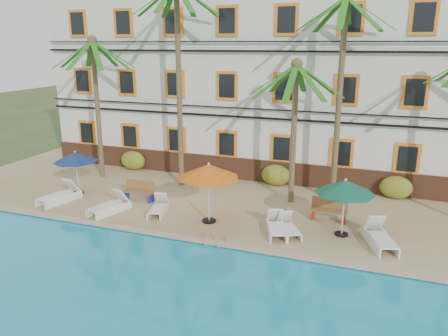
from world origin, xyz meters
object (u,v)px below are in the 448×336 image
at_px(umbrella_blue, 76,157).
at_px(lounger_d, 276,227).
at_px(lounger_a, 60,195).
at_px(lounger_c, 159,207).
at_px(lounger_f, 380,237).
at_px(umbrella_red, 209,172).
at_px(palm_a, 96,88).
at_px(palm_b, 178,62).
at_px(palm_c, 295,111).
at_px(palm_d, 341,74).
at_px(bench_right, 329,209).
at_px(pool_ladder, 216,245).
at_px(umbrella_green, 345,187).
at_px(bench_left, 139,191).
at_px(lounger_b, 110,206).
at_px(lounger_e, 288,227).

bearing_deg(umbrella_blue, lounger_d, -7.24).
relative_size(lounger_a, lounger_c, 1.21).
bearing_deg(lounger_f, umbrella_red, -178.83).
bearing_deg(palm_a, palm_b, 2.36).
bearing_deg(palm_c, palm_d, 24.78).
bearing_deg(palm_c, umbrella_blue, -166.80).
height_order(palm_c, bench_right, palm_c).
distance_m(bench_right, pool_ladder, 5.27).
bearing_deg(umbrella_green, bench_left, 175.59).
bearing_deg(palm_a, umbrella_green, -14.11).
relative_size(palm_c, bench_left, 4.33).
xyz_separation_m(palm_b, palm_d, (7.67, 0.29, -0.43)).
bearing_deg(lounger_f, lounger_b, -176.69).
relative_size(lounger_c, bench_left, 1.19).
bearing_deg(umbrella_red, pool_ladder, -61.69).
relative_size(palm_d, umbrella_blue, 4.33).
bearing_deg(bench_right, palm_b, 164.61).
height_order(umbrella_blue, pool_ladder, umbrella_blue).
height_order(palm_c, palm_d, palm_d).
bearing_deg(pool_ladder, umbrella_green, 30.30).
height_order(palm_c, umbrella_green, palm_c).
distance_m(lounger_b, lounger_d, 7.35).
xyz_separation_m(lounger_c, pool_ladder, (3.47, -2.09, -0.26)).
distance_m(umbrella_green, bench_left, 9.48).
relative_size(lounger_f, bench_left, 1.44).
relative_size(palm_a, palm_c, 1.15).
xyz_separation_m(palm_a, bench_left, (3.88, -2.60, -4.37)).
bearing_deg(palm_d, palm_b, -177.86).
relative_size(umbrella_red, lounger_e, 1.47).
xyz_separation_m(palm_d, lounger_b, (-8.95, -4.86, -5.53)).
height_order(palm_b, lounger_b, palm_b).
relative_size(palm_a, bench_right, 5.00).
distance_m(lounger_d, bench_right, 2.71).
xyz_separation_m(lounger_b, lounger_c, (2.04, 0.66, -0.04)).
height_order(palm_b, lounger_e, palm_b).
xyz_separation_m(palm_a, lounger_b, (3.46, -4.38, -4.54)).
bearing_deg(palm_b, pool_ladder, -54.79).
bearing_deg(lounger_e, umbrella_blue, 173.89).
relative_size(lounger_c, lounger_e, 1.04).
bearing_deg(umbrella_blue, umbrella_red, -8.83).
relative_size(palm_b, umbrella_green, 4.39).
distance_m(lounger_b, lounger_e, 7.80).
xyz_separation_m(umbrella_green, pool_ladder, (-4.24, -2.48, -1.94)).
bearing_deg(lounger_b, lounger_d, 2.75).
height_order(lounger_d, lounger_f, lounger_f).
relative_size(lounger_d, bench_right, 1.28).
bearing_deg(pool_ladder, lounger_e, 40.37).
bearing_deg(bench_right, palm_d, 93.33).
bearing_deg(bench_right, bench_left, -175.73).
height_order(umbrella_blue, umbrella_red, umbrella_red).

